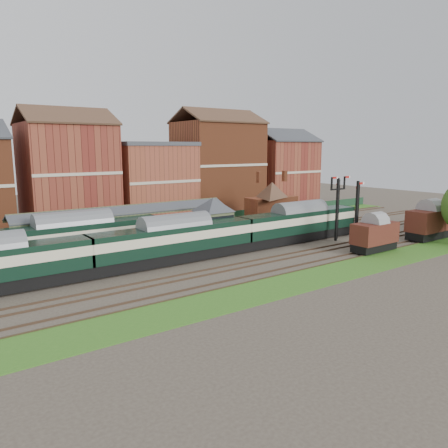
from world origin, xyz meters
TOP-DOWN VIEW (x-y plane):
  - ground at (0.00, 0.00)m, footprint 160.00×160.00m
  - grass_back at (0.00, 16.00)m, footprint 90.00×4.50m
  - grass_front at (0.00, -12.00)m, footprint 90.00×5.00m
  - fence at (0.00, 18.00)m, footprint 90.00×0.12m
  - platform at (-5.00, 9.75)m, footprint 55.00×3.40m
  - signal_box at (-3.00, 3.25)m, footprint 5.40×5.40m
  - brick_hut at (5.00, 3.25)m, footprint 3.20×2.64m
  - station_building at (12.00, 9.75)m, footprint 8.10×8.10m
  - canopy at (-11.00, 9.75)m, footprint 26.00×3.89m
  - semaphore_bracket at (12.04, -2.50)m, footprint 3.60×0.25m
  - semaphore_siding at (10.02, -7.00)m, footprint 1.23×0.25m
  - town_backdrop at (-0.18, 25.00)m, footprint 69.00×10.00m
  - dmu_train at (-9.97, 0.00)m, footprint 53.90×2.83m
  - platform_railcar at (-18.25, 6.50)m, footprint 18.76×2.96m
  - goods_van_a at (10.84, -9.00)m, footprint 5.79×2.51m
  - goods_van_b at (22.38, -9.00)m, footprint 6.75×2.92m

SIDE VIEW (x-z plane):
  - ground at x=0.00m, z-range 0.00..0.00m
  - grass_back at x=0.00m, z-range 0.00..0.06m
  - grass_front at x=0.00m, z-range 0.00..0.06m
  - platform at x=-5.00m, z-range 0.00..1.00m
  - fence at x=0.00m, z-range 0.00..1.50m
  - brick_hut at x=5.00m, z-range -0.28..2.67m
  - goods_van_a at x=10.84m, z-range 0.25..3.76m
  - goods_van_b at x=22.38m, z-range 0.26..4.36m
  - dmu_train at x=-9.97m, z-range 0.35..4.49m
  - platform_railcar at x=-18.25m, z-range 0.36..4.68m
  - signal_box at x=-3.00m, z-range 0.19..6.19m
  - station_building at x=12.00m, z-range 1.01..6.91m
  - semaphore_siding at x=10.02m, z-range 0.16..8.16m
  - canopy at x=-11.00m, z-range 2.54..6.62m
  - semaphore_bracket at x=12.04m, z-range 0.54..8.72m
  - town_backdrop at x=-0.18m, z-range -1.00..15.00m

